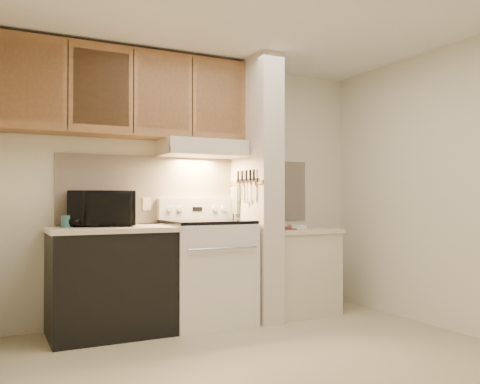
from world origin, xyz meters
TOP-DOWN VIEW (x-y plane):
  - floor at (0.00, 0.00)m, footprint 3.60×3.60m
  - ceiling at (0.00, 0.00)m, footprint 3.60×3.60m
  - wall_back at (0.00, 1.50)m, footprint 3.60×2.50m
  - wall_right at (1.80, 0.00)m, footprint 0.02×3.00m
  - backsplash at (0.00, 1.49)m, footprint 2.60×0.02m
  - range_body at (0.00, 1.16)m, footprint 0.76×0.65m
  - oven_window at (0.00, 0.84)m, footprint 0.50×0.01m
  - oven_handle at (0.00, 0.80)m, footprint 0.65×0.02m
  - cooktop at (0.00, 1.16)m, footprint 0.74×0.64m
  - range_backguard at (0.00, 1.44)m, footprint 0.76×0.08m
  - range_display at (0.00, 1.40)m, footprint 0.10×0.01m
  - range_knob_left_outer at (-0.28, 1.40)m, footprint 0.05×0.02m
  - range_knob_left_inner at (-0.18, 1.40)m, footprint 0.05×0.02m
  - range_knob_right_inner at (0.18, 1.40)m, footprint 0.05×0.02m
  - range_knob_right_outer at (0.28, 1.40)m, footprint 0.05×0.02m
  - dishwasher_front at (-0.88, 1.17)m, footprint 1.00×0.63m
  - left_countertop at (-0.88, 1.17)m, footprint 1.04×0.67m
  - spoon_rest at (-0.95, 1.36)m, footprint 0.25×0.15m
  - teal_jar at (-1.23, 1.23)m, footprint 0.12×0.12m
  - outlet at (-0.48, 1.48)m, footprint 0.08×0.01m
  - microwave at (-0.93, 1.31)m, footprint 0.62×0.48m
  - partition_pillar at (0.51, 1.15)m, footprint 0.22×0.70m
  - pillar_trim at (0.39, 1.15)m, footprint 0.01×0.70m
  - knife_strip at (0.39, 1.10)m, footprint 0.02×0.42m
  - knife_blade_a at (0.38, 0.95)m, footprint 0.01×0.03m
  - knife_handle_a at (0.38, 0.95)m, footprint 0.02×0.02m
  - knife_blade_b at (0.38, 1.03)m, footprint 0.01×0.04m
  - knife_handle_b at (0.38, 1.01)m, footprint 0.02×0.02m
  - knife_blade_c at (0.38, 1.09)m, footprint 0.01×0.04m
  - knife_handle_c at (0.38, 1.09)m, footprint 0.02×0.02m
  - knife_blade_d at (0.38, 1.19)m, footprint 0.01×0.04m
  - knife_handle_d at (0.38, 1.18)m, footprint 0.02×0.02m
  - knife_blade_e at (0.38, 1.27)m, footprint 0.01×0.04m
  - knife_handle_e at (0.38, 1.27)m, footprint 0.02×0.02m
  - oven_mitt at (0.38, 1.32)m, footprint 0.03×0.11m
  - right_cab_base at (0.97, 1.15)m, footprint 0.70×0.60m
  - right_countertop at (0.97, 1.15)m, footprint 0.74×0.64m
  - red_folder at (0.79, 1.12)m, footprint 0.32×0.37m
  - white_box at (0.92, 1.05)m, footprint 0.17×0.13m
  - range_hood at (0.00, 1.28)m, footprint 0.78×0.44m
  - hood_lip at (0.00, 1.07)m, footprint 0.78×0.04m
  - upper_cabinets at (-0.69, 1.32)m, footprint 2.18×0.33m
  - cab_door_a at (-1.51, 1.17)m, footprint 0.46×0.01m
  - cab_gap_a at (-1.23, 1.16)m, footprint 0.01×0.01m
  - cab_door_b at (-0.96, 1.17)m, footprint 0.46×0.01m
  - cab_gap_b at (-0.69, 1.16)m, footprint 0.01×0.01m
  - cab_door_c at (-0.42, 1.17)m, footprint 0.46×0.01m
  - cab_gap_c at (-0.14, 1.16)m, footprint 0.01×0.01m
  - cab_door_d at (0.13, 1.17)m, footprint 0.46×0.01m

SIDE VIEW (x-z plane):
  - floor at x=0.00m, z-range 0.00..0.00m
  - right_cab_base at x=0.97m, z-range 0.00..0.81m
  - dishwasher_front at x=-0.88m, z-range 0.00..0.87m
  - range_body at x=0.00m, z-range 0.00..0.92m
  - oven_window at x=0.00m, z-range 0.35..0.65m
  - oven_handle at x=0.00m, z-range 0.71..0.73m
  - right_countertop at x=0.97m, z-range 0.81..0.85m
  - red_folder at x=0.79m, z-range 0.85..0.86m
  - white_box at x=0.92m, z-range 0.85..0.89m
  - left_countertop at x=-0.88m, z-range 0.87..0.91m
  - spoon_rest at x=-0.95m, z-range 0.91..0.93m
  - cooktop at x=0.00m, z-range 0.92..0.95m
  - teal_jar at x=-1.23m, z-range 0.91..1.01m
  - range_backguard at x=0.00m, z-range 0.95..1.15m
  - range_display at x=0.00m, z-range 1.03..1.07m
  - range_knob_left_outer at x=-0.28m, z-range 1.03..1.07m
  - range_knob_left_inner at x=-0.18m, z-range 1.03..1.07m
  - range_knob_right_inner at x=0.18m, z-range 1.03..1.07m
  - range_knob_right_outer at x=0.28m, z-range 1.03..1.07m
  - microwave at x=-0.93m, z-range 0.91..1.22m
  - outlet at x=-0.48m, z-range 1.04..1.16m
  - oven_mitt at x=0.38m, z-range 1.00..1.26m
  - knife_blade_c at x=0.38m, z-range 1.10..1.30m
  - knife_blade_b at x=0.38m, z-range 1.12..1.30m
  - knife_blade_e at x=0.38m, z-range 1.12..1.30m
  - knife_blade_a at x=0.38m, z-range 1.14..1.30m
  - knife_blade_d at x=0.38m, z-range 1.14..1.30m
  - backsplash at x=0.00m, z-range 0.92..1.55m
  - wall_back at x=0.00m, z-range 1.24..1.26m
  - wall_right at x=1.80m, z-range 0.00..2.50m
  - partition_pillar at x=0.51m, z-range 0.00..2.50m
  - pillar_trim at x=0.39m, z-range 1.28..1.32m
  - knife_strip at x=0.39m, z-range 1.30..1.34m
  - knife_handle_a at x=0.38m, z-range 1.32..1.42m
  - knife_handle_b at x=0.38m, z-range 1.32..1.42m
  - knife_handle_c at x=0.38m, z-range 1.32..1.42m
  - knife_handle_d at x=0.38m, z-range 1.32..1.42m
  - knife_handle_e at x=0.38m, z-range 1.32..1.42m
  - hood_lip at x=0.00m, z-range 1.55..1.61m
  - range_hood at x=0.00m, z-range 1.55..1.70m
  - upper_cabinets at x=-0.69m, z-range 1.70..2.47m
  - cab_door_a at x=-1.51m, z-range 1.77..2.40m
  - cab_gap_a at x=-1.23m, z-range 1.72..2.45m
  - cab_door_b at x=-0.96m, z-range 1.77..2.40m
  - cab_gap_b at x=-0.69m, z-range 1.72..2.45m
  - cab_door_c at x=-0.42m, z-range 1.77..2.40m
  - cab_gap_c at x=-0.14m, z-range 1.72..2.45m
  - cab_door_d at x=0.13m, z-range 1.77..2.40m
  - ceiling at x=0.00m, z-range 2.50..2.50m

